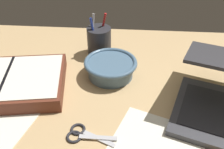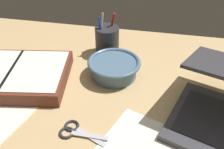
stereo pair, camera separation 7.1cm
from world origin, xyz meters
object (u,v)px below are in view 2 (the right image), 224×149
pen_cup (107,40)px  bowl (114,67)px  scissors (74,131)px  planner (13,75)px

pen_cup → bowl: bearing=-68.5°
bowl → scissors: 26.24cm
bowl → planner: (-30.68, -9.21, -0.94)cm
bowl → pen_cup: pen_cup is taller
bowl → pen_cup: size_ratio=1.13×
pen_cup → scissors: 39.40cm
pen_cup → planner: (-25.36, -22.76, -2.96)cm
pen_cup → scissors: size_ratio=1.20×
planner → scissors: size_ratio=2.95×
bowl → planner: size_ratio=0.46×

